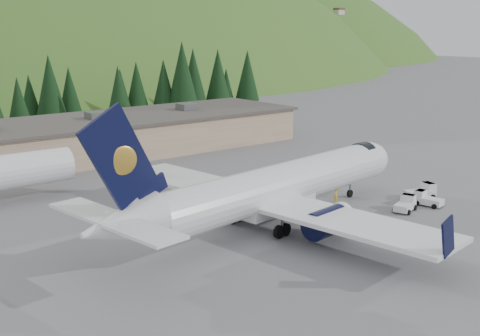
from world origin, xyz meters
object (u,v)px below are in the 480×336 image
object	(u,v)px
baggage_tug_a	(406,204)
ramp_worker	(336,196)
baggage_tug_c	(426,199)
terminal_building	(63,141)
airliner	(273,189)
baggage_tug_b	(422,192)

from	to	relation	value
baggage_tug_a	ramp_worker	xyz separation A→B (m)	(-3.50, 6.02, 0.13)
baggage_tug_c	terminal_building	world-z (taller)	terminal_building
baggage_tug_a	airliner	bearing A→B (deg)	141.90
airliner	ramp_worker	bearing A→B (deg)	-1.37
baggage_tug_c	ramp_worker	xyz separation A→B (m)	(-6.65, 6.18, 0.14)
airliner	baggage_tug_b	size ratio (longest dim) A/B	11.10
baggage_tug_a	terminal_building	world-z (taller)	terminal_building
baggage_tug_a	baggage_tug_b	bearing A→B (deg)	0.15
airliner	baggage_tug_a	xyz separation A→B (m)	(13.01, -4.96, -2.69)
terminal_building	airliner	bearing A→B (deg)	-84.15
airliner	baggage_tug_c	bearing A→B (deg)	-25.32
baggage_tug_c	baggage_tug_b	bearing A→B (deg)	-56.28
airliner	baggage_tug_b	xyz separation A→B (m)	(17.88, -3.43, -2.62)
baggage_tug_c	ramp_worker	world-z (taller)	ramp_worker
airliner	baggage_tug_a	world-z (taller)	airliner
baggage_tug_c	terminal_building	bearing A→B (deg)	14.21
baggage_tug_c	terminal_building	xyz separation A→B (m)	(-20.07, 43.27, 1.97)
ramp_worker	airliner	bearing A→B (deg)	-22.70
baggage_tug_b	airliner	bearing A→B (deg)	-174.71
baggage_tug_c	ramp_worker	bearing A→B (deg)	36.41
baggage_tug_b	terminal_building	bearing A→B (deg)	133.82
baggage_tug_b	baggage_tug_c	size ratio (longest dim) A/B	1.16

